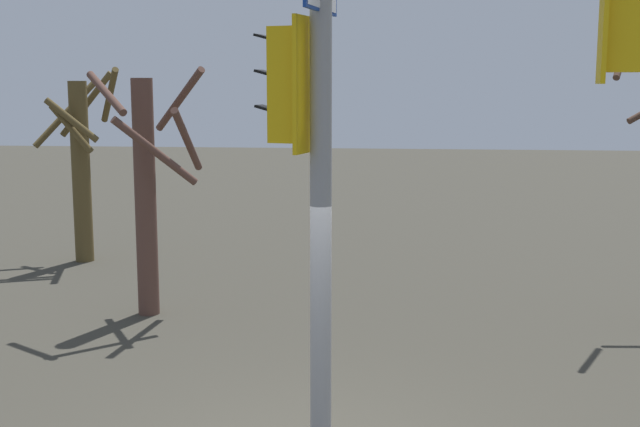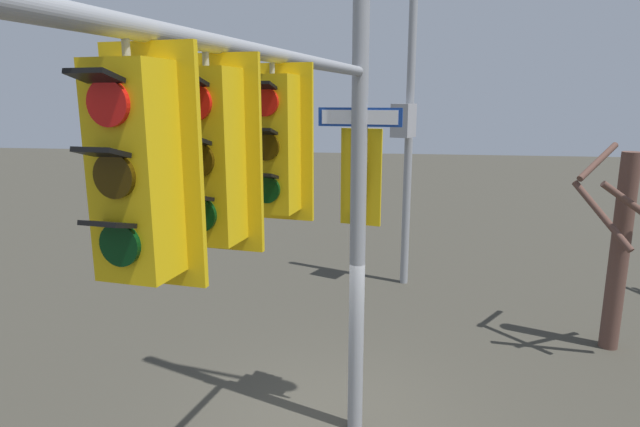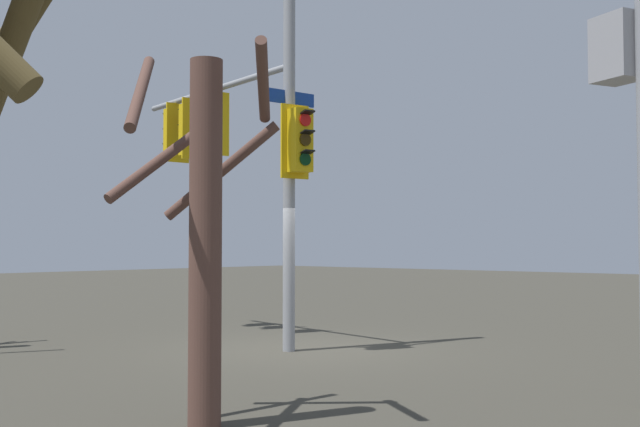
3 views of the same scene
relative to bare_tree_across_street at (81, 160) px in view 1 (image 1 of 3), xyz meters
The scene contains 2 objects.
bare_tree_across_street is the anchor object (origin of this frame).
bare_tree_corner 4.65m from the bare_tree_across_street, 34.61° to the left, with size 1.94×1.90×3.95m.
Camera 1 is at (7.55, 0.91, 3.67)m, focal length 46.04 mm.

